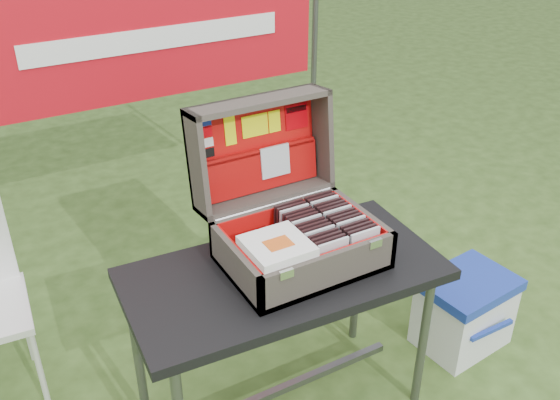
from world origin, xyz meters
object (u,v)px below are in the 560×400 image
cooler (464,311)px  cardboard_box (319,263)px  table (284,344)px  suitcase (294,192)px

cooler → cardboard_box: bearing=114.4°
table → suitcase: (0.08, 0.07, 0.62)m
table → suitcase: size_ratio=2.07×
suitcase → cooler: 1.18m
suitcase → cooler: suitcase is taller
suitcase → cardboard_box: 1.07m
suitcase → cardboard_box: size_ratio=1.55×
table → suitcase: suitcase is taller
suitcase → cooler: (0.85, -0.12, -0.80)m
cooler → cardboard_box: (-0.38, 0.65, -0.00)m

